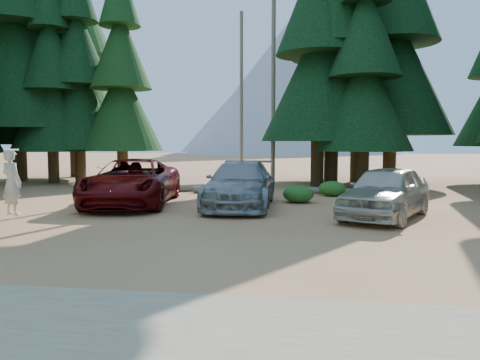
{
  "coord_description": "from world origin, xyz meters",
  "views": [
    {
      "loc": [
        2.72,
        -11.81,
        2.43
      ],
      "look_at": [
        0.71,
        2.12,
        1.25
      ],
      "focal_mm": 35.0,
      "sensor_mm": 36.0,
      "label": 1
    }
  ],
  "objects_px": {
    "silver_minivan_center": "(241,184)",
    "log_left": "(185,188)",
    "red_pickup": "(132,182)",
    "silver_minivan_right": "(386,192)",
    "log_mid": "(232,190)",
    "log_right": "(349,192)",
    "frisbee_player": "(12,182)"
  },
  "relations": [
    {
      "from": "silver_minivan_center",
      "to": "log_left",
      "type": "distance_m",
      "value": 5.94
    },
    {
      "from": "red_pickup",
      "to": "log_left",
      "type": "height_order",
      "value": "red_pickup"
    },
    {
      "from": "red_pickup",
      "to": "silver_minivan_right",
      "type": "relative_size",
      "value": 1.29
    },
    {
      "from": "silver_minivan_right",
      "to": "log_mid",
      "type": "distance_m",
      "value": 8.57
    },
    {
      "from": "log_mid",
      "to": "silver_minivan_right",
      "type": "bearing_deg",
      "value": -48.2
    },
    {
      "from": "red_pickup",
      "to": "log_right",
      "type": "relative_size",
      "value": 1.43
    },
    {
      "from": "silver_minivan_right",
      "to": "log_left",
      "type": "xyz_separation_m",
      "value": [
        -8.3,
        6.57,
        -0.66
      ]
    },
    {
      "from": "silver_minivan_right",
      "to": "red_pickup",
      "type": "bearing_deg",
      "value": -166.03
    },
    {
      "from": "red_pickup",
      "to": "log_mid",
      "type": "height_order",
      "value": "red_pickup"
    },
    {
      "from": "log_left",
      "to": "frisbee_player",
      "type": "bearing_deg",
      "value": -135.58
    },
    {
      "from": "silver_minivan_center",
      "to": "frisbee_player",
      "type": "bearing_deg",
      "value": -138.56
    },
    {
      "from": "red_pickup",
      "to": "frisbee_player",
      "type": "xyz_separation_m",
      "value": [
        -1.48,
        -5.13,
        0.43
      ]
    },
    {
      "from": "frisbee_player",
      "to": "log_left",
      "type": "bearing_deg",
      "value": -82.17
    },
    {
      "from": "frisbee_player",
      "to": "log_mid",
      "type": "bearing_deg",
      "value": -95.38
    },
    {
      "from": "log_left",
      "to": "log_mid",
      "type": "height_order",
      "value": "log_left"
    },
    {
      "from": "silver_minivan_right",
      "to": "log_mid",
      "type": "xyz_separation_m",
      "value": [
        -5.9,
        6.17,
        -0.68
      ]
    },
    {
      "from": "red_pickup",
      "to": "log_mid",
      "type": "bearing_deg",
      "value": 47.07
    },
    {
      "from": "log_left",
      "to": "log_mid",
      "type": "xyz_separation_m",
      "value": [
        2.4,
        -0.41,
        -0.02
      ]
    },
    {
      "from": "log_mid",
      "to": "red_pickup",
      "type": "bearing_deg",
      "value": -127.22
    },
    {
      "from": "silver_minivan_right",
      "to": "log_left",
      "type": "height_order",
      "value": "silver_minivan_right"
    },
    {
      "from": "silver_minivan_right",
      "to": "frisbee_player",
      "type": "relative_size",
      "value": 2.67
    },
    {
      "from": "red_pickup",
      "to": "log_right",
      "type": "bearing_deg",
      "value": 20.87
    },
    {
      "from": "log_left",
      "to": "log_mid",
      "type": "distance_m",
      "value": 2.43
    },
    {
      "from": "silver_minivan_center",
      "to": "log_right",
      "type": "relative_size",
      "value": 1.31
    },
    {
      "from": "silver_minivan_center",
      "to": "silver_minivan_right",
      "type": "bearing_deg",
      "value": -20.86
    },
    {
      "from": "red_pickup",
      "to": "silver_minivan_center",
      "type": "bearing_deg",
      "value": -7.21
    },
    {
      "from": "log_left",
      "to": "log_right",
      "type": "xyz_separation_m",
      "value": [
        7.7,
        -0.26,
        -0.03
      ]
    },
    {
      "from": "silver_minivan_center",
      "to": "frisbee_player",
      "type": "distance_m",
      "value": 7.65
    },
    {
      "from": "log_right",
      "to": "silver_minivan_center",
      "type": "bearing_deg",
      "value": -121.52
    },
    {
      "from": "red_pickup",
      "to": "log_right",
      "type": "distance_m",
      "value": 9.63
    },
    {
      "from": "red_pickup",
      "to": "silver_minivan_center",
      "type": "distance_m",
      "value": 4.15
    },
    {
      "from": "red_pickup",
      "to": "log_left",
      "type": "bearing_deg",
      "value": 73.64
    }
  ]
}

